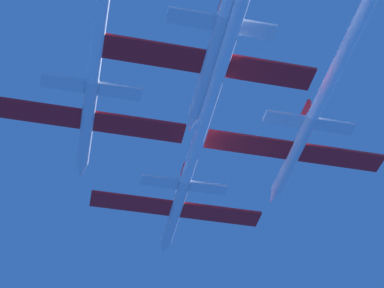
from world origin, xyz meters
name	(u,v)px	position (x,y,z in m)	size (l,w,h in m)	color
jet_lead	(208,109)	(0.89, -15.84, -0.77)	(18.67, 57.60, 3.09)	white
jet_right_wing	(357,26)	(11.32, -26.34, 0.77)	(18.67, 58.65, 3.09)	white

